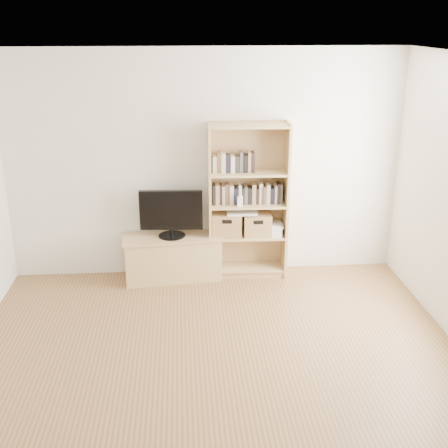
{
  "coord_description": "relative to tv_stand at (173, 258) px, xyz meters",
  "views": [
    {
      "loc": [
        -0.27,
        -3.72,
        2.87
      ],
      "look_at": [
        0.17,
        1.9,
        0.8
      ],
      "focal_mm": 45.0,
      "sensor_mm": 36.0,
      "label": 1
    }
  ],
  "objects": [
    {
      "name": "basket_left",
      "position": [
        0.64,
        0.05,
        0.39
      ],
      "size": [
        0.35,
        0.3,
        0.28
      ],
      "primitive_type": "cube",
      "rotation": [
        0.0,
        0.0,
        -0.08
      ],
      "color": "olive",
      "rests_on": "bookshelf"
    },
    {
      "name": "floor",
      "position": [
        0.4,
        -2.29,
        -0.25
      ],
      "size": [
        4.5,
        5.0,
        0.01
      ],
      "primitive_type": "cube",
      "color": "brown",
      "rests_on": "ground"
    },
    {
      "name": "laptop",
      "position": [
        0.81,
        0.02,
        0.54
      ],
      "size": [
        0.36,
        0.26,
        0.03
      ],
      "primitive_type": "cube",
      "rotation": [
        0.0,
        0.0,
        -0.05
      ],
      "color": "silver",
      "rests_on": "basket_left"
    },
    {
      "name": "bookshelf",
      "position": [
        0.88,
        0.04,
        0.65
      ],
      "size": [
        0.91,
        0.34,
        1.81
      ],
      "primitive_type": "cube",
      "rotation": [
        0.0,
        0.0,
        -0.02
      ],
      "color": "tan",
      "rests_on": "floor"
    },
    {
      "name": "books_row_upper",
      "position": [
        0.68,
        0.07,
        1.11
      ],
      "size": [
        0.41,
        0.16,
        0.21
      ],
      "primitive_type": "cube",
      "rotation": [
        0.0,
        0.0,
        -0.01
      ],
      "color": "black",
      "rests_on": "bookshelf"
    },
    {
      "name": "tv_stand",
      "position": [
        0.0,
        0.0,
        0.0
      ],
      "size": [
        1.13,
        0.52,
        0.5
      ],
      "primitive_type": "cube",
      "rotation": [
        0.0,
        0.0,
        0.1
      ],
      "color": "tan",
      "rests_on": "floor"
    },
    {
      "name": "books_row_mid",
      "position": [
        0.88,
        0.06,
        0.74
      ],
      "size": [
        0.79,
        0.16,
        0.21
      ],
      "primitive_type": "cube",
      "rotation": [
        0.0,
        0.0,
        -0.0
      ],
      "color": "black",
      "rests_on": "bookshelf"
    },
    {
      "name": "basket_right",
      "position": [
        0.99,
        0.04,
        0.38
      ],
      "size": [
        0.32,
        0.27,
        0.26
      ],
      "primitive_type": "cube",
      "rotation": [
        0.0,
        0.0,
        -0.02
      ],
      "color": "olive",
      "rests_on": "bookshelf"
    },
    {
      "name": "ceiling",
      "position": [
        0.4,
        -2.29,
        2.35
      ],
      "size": [
        4.5,
        5.0,
        0.01
      ],
      "primitive_type": "cube",
      "color": "white",
      "rests_on": "back_wall"
    },
    {
      "name": "baby_monitor",
      "position": [
        0.78,
        -0.05,
        0.69
      ],
      "size": [
        0.06,
        0.04,
        0.12
      ],
      "primitive_type": "cube",
      "rotation": [
        0.0,
        0.0,
        0.02
      ],
      "color": "white",
      "rests_on": "bookshelf"
    },
    {
      "name": "magazine_stack",
      "position": [
        1.19,
        0.03,
        0.31
      ],
      "size": [
        0.21,
        0.27,
        0.12
      ],
      "primitive_type": "cube",
      "rotation": [
        0.0,
        0.0,
        -0.14
      ],
      "color": "silver",
      "rests_on": "bookshelf"
    },
    {
      "name": "television",
      "position": [
        0.0,
        0.0,
        0.55
      ],
      "size": [
        0.71,
        0.1,
        0.56
      ],
      "primitive_type": "cube",
      "rotation": [
        0.0,
        0.0,
        -0.06
      ],
      "color": "black",
      "rests_on": "tv_stand"
    },
    {
      "name": "back_wall",
      "position": [
        0.4,
        0.21,
        1.05
      ],
      "size": [
        4.5,
        0.02,
        2.6
      ],
      "primitive_type": "cube",
      "color": "silver",
      "rests_on": "floor"
    }
  ]
}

